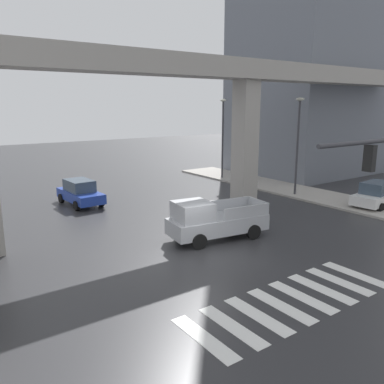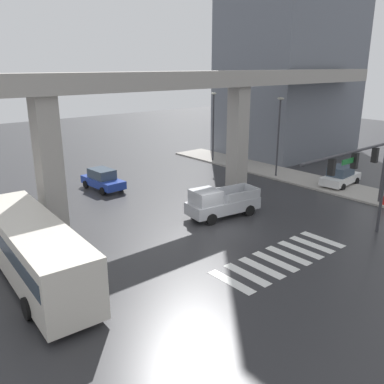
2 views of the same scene
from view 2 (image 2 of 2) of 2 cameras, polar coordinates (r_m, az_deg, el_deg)
name	(u,v)px [view 2 (image 2 of 2)]	position (r m, az deg, el deg)	size (l,w,h in m)	color
ground_plane	(219,231)	(25.69, 3.77, -5.50)	(120.00, 120.00, 0.00)	#2D2D30
crosswalk_stripes	(282,258)	(22.76, 12.38, -9.01)	(8.25, 2.80, 0.01)	silver
elevated_overpass	(158,94)	(28.51, -4.75, 13.43)	(52.10, 2.00, 9.51)	#9E9991
sidewalk_east	(320,183)	(37.37, 17.45, 1.18)	(4.00, 36.00, 0.15)	#9E9991
pickup_truck	(220,203)	(27.75, 3.86, -1.55)	(5.32, 2.62, 2.08)	#A8AAAF
city_bus	(33,247)	(20.82, -21.24, -7.20)	(3.22, 10.92, 2.99)	beige
sedan_white	(340,176)	(37.07, 19.97, 2.06)	(4.45, 2.28, 1.72)	silver
sedan_blue	(103,179)	(34.72, -12.34, 1.73)	(2.14, 4.39, 1.72)	#1E3899
traffic_signal_mast	(364,167)	(24.45, 22.86, 3.20)	(8.69, 0.32, 6.20)	#38383D
street_lamp_mid_block	(279,128)	(37.70, 11.99, 8.73)	(0.44, 0.70, 7.24)	#38383D
street_lamp_far_north	(213,119)	(43.44, 2.99, 10.17)	(0.44, 0.70, 7.24)	#38383D
fire_hydrant	(384,201)	(33.05, 25.23, -1.12)	(0.24, 0.24, 0.85)	red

